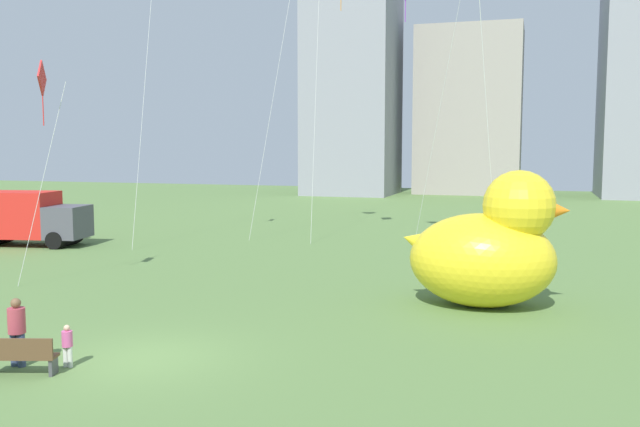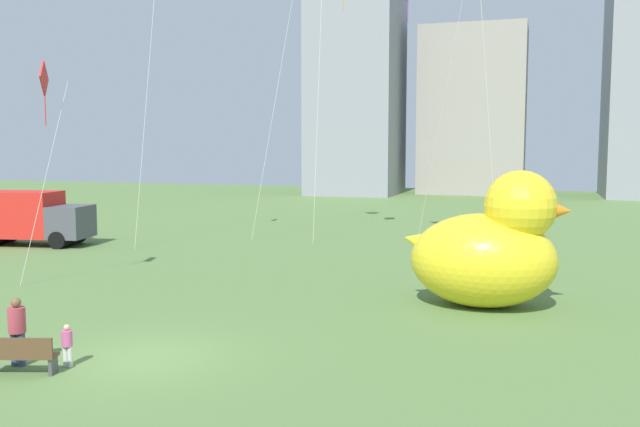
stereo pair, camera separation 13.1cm
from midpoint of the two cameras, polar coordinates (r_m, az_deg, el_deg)
The scene contains 9 objects.
ground_plane at distance 17.72m, azimuth -14.70°, elevation -11.68°, with size 140.00×140.00×0.00m, color #597A40.
park_bench at distance 17.25m, azimuth -24.06°, elevation -10.84°, with size 1.64×0.89×0.90m.
person_adult at distance 17.86m, azimuth -24.32°, elevation -8.83°, with size 0.40×0.40×1.65m.
person_child at distance 17.44m, azimuth -20.68°, elevation -10.21°, with size 0.25×0.25×1.02m.
giant_inflatable_duck at distance 22.68m, azimuth 13.78°, elevation -2.91°, with size 5.40×3.47×4.48m.
box_truck at distance 38.99m, azimuth -23.67°, elevation -0.36°, with size 6.56×3.34×2.85m.
city_skyline at distance 75.71m, azimuth 19.20°, elevation 12.60°, with size 51.74×14.84×36.42m.
kite_red at distance 26.77m, azimuth -22.47°, elevation 9.91°, with size 1.73×1.99×8.31m.
kite_purple at distance 36.57m, azimuth 7.37°, elevation 17.21°, with size 3.53×3.17×13.90m.
Camera 1 is at (9.06, -14.28, 5.23)m, focal length 38.07 mm.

